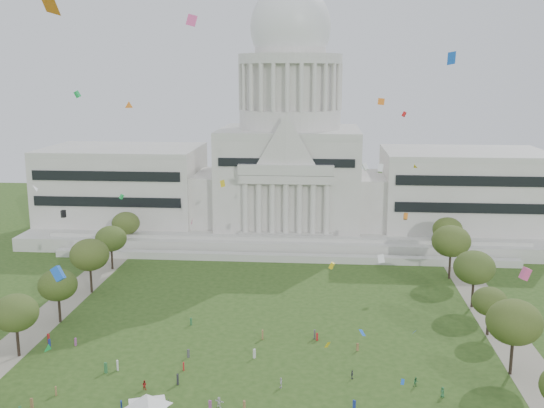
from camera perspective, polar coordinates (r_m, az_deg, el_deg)
capitol at (r=204.65m, az=1.59°, el=3.42°), size 160.00×64.50×91.30m
path_left at (r=142.27m, az=-20.53°, el=-10.41°), size 8.00×160.00×0.04m
path_right at (r=134.60m, az=20.71°, el=-11.71°), size 8.00×160.00×0.04m
row_tree_l_2 at (r=127.44m, az=-22.01°, el=-9.04°), size 8.42×8.42×11.97m
row_tree_r_2 at (r=118.83m, az=20.89°, el=-9.87°), size 9.55×9.55×13.58m
row_tree_l_3 at (r=141.27m, az=-18.65°, el=-6.90°), size 8.12×8.12×11.55m
row_tree_r_3 at (r=135.16m, az=18.93°, el=-8.27°), size 7.01×7.01×9.98m
row_tree_l_4 at (r=157.26m, az=-16.04°, el=-4.40°), size 9.29×9.29×13.21m
row_tree_r_4 at (r=148.90m, az=17.68°, el=-5.45°), size 9.19×9.19×13.06m
row_tree_l_5 at (r=174.73m, az=-14.24°, el=-3.03°), size 8.33×8.33×11.85m
row_tree_r_5 at (r=167.41m, az=15.77°, el=-3.22°), size 9.82×9.82×13.96m
row_tree_l_6 at (r=191.96m, az=-12.97°, el=-1.70°), size 8.19×8.19×11.64m
row_tree_r_6 at (r=185.29m, az=15.46°, el=-2.23°), size 8.42×8.42×11.97m
event_tent at (r=102.02m, az=-11.10°, el=-16.88°), size 9.84×9.84×4.32m
person_0 at (r=111.26m, az=15.04°, el=-15.96°), size 0.92×1.02×1.75m
person_2 at (r=113.40m, az=12.77°, el=-15.29°), size 0.92×0.67×1.72m
person_4 at (r=110.49m, az=0.81°, el=-15.72°), size 0.66×1.10×1.80m
person_5 at (r=105.23m, az=-4.77°, el=-17.28°), size 1.74×1.19×1.75m
person_8 at (r=112.00m, az=-11.37°, el=-15.61°), size 0.90×0.69×1.65m
person_10 at (r=114.13m, az=7.19°, el=-14.93°), size 0.79×1.05×1.60m
distant_crowd at (r=117.65m, az=-8.13°, el=-14.07°), size 60.49×38.04×1.94m
kite_swarm at (r=98.31m, az=-1.80°, el=-2.07°), size 79.83×104.54×63.52m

